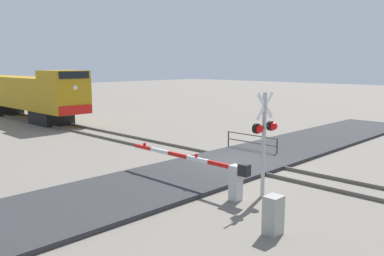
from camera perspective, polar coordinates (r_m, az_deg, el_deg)
The scene contains 9 objects.
ground_plane at distance 18.90m, azimuth 6.08°, elevation -5.09°, with size 160.00×160.00×0.00m, color slate.
rail_track_left at distance 18.34m, azimuth 4.68°, elevation -5.26°, with size 0.08×80.00×0.15m, color #59544C.
rail_track_right at distance 19.44m, azimuth 7.40°, elevation -4.49°, with size 0.08×80.00×0.15m, color #59544C.
road_surface at distance 18.88m, azimuth 6.08°, elevation -4.84°, with size 36.00×4.47×0.16m, color #2D2D30.
locomotive at distance 36.92m, azimuth -22.56°, elevation 4.55°, with size 2.71×17.13×4.18m.
crossing_signal at distance 13.96m, azimuth 10.29°, elevation -0.75°, with size 1.18×0.33×3.69m.
crossing_gate at distance 14.22m, azimuth 3.78°, elevation -6.30°, with size 0.36×6.04×1.34m.
utility_cabinet at distance 11.34m, azimuth 11.49°, elevation -12.07°, with size 0.48×0.42×1.08m, color #999993.
guard_railing at distance 21.39m, azimuth 8.47°, elevation -1.75°, with size 0.08×3.22×0.95m.
Camera 1 is at (-14.41, -11.34, 4.58)m, focal length 37.45 mm.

